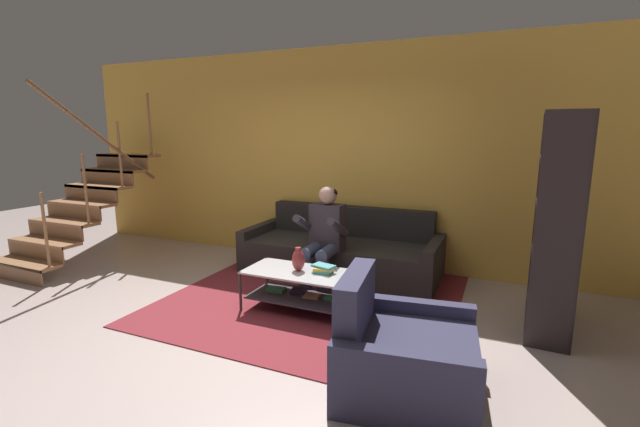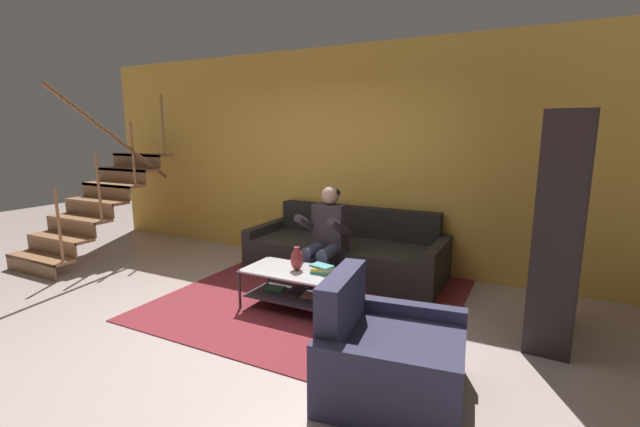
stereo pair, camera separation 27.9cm
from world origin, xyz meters
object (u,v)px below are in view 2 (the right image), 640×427
(popcorn_tub, at_px, (335,337))
(bookshelf, at_px, (564,243))
(vase, at_px, (297,259))
(coffee_table, at_px, (299,284))
(book_stack, at_px, (321,269))
(armchair, at_px, (388,357))
(couch, at_px, (346,253))
(person_seated_center, at_px, (326,234))

(popcorn_tub, bearing_deg, bookshelf, 34.80)
(vase, bearing_deg, coffee_table, -14.69)
(book_stack, height_order, armchair, armchair)
(couch, distance_m, bookshelf, 2.51)
(couch, height_order, person_seated_center, person_seated_center)
(popcorn_tub, bearing_deg, coffee_table, 141.03)
(coffee_table, height_order, popcorn_tub, coffee_table)
(bookshelf, bearing_deg, person_seated_center, 178.73)
(person_seated_center, bearing_deg, vase, -89.15)
(vase, height_order, armchair, armchair)
(armchair, bearing_deg, couch, 120.51)
(person_seated_center, relative_size, armchair, 1.12)
(popcorn_tub, bearing_deg, book_stack, 126.57)
(person_seated_center, bearing_deg, popcorn_tub, -60.10)
(bookshelf, bearing_deg, coffee_table, -164.82)
(couch, height_order, armchair, armchair)
(bookshelf, bearing_deg, armchair, -124.17)
(couch, relative_size, bookshelf, 1.26)
(coffee_table, relative_size, popcorn_tub, 6.50)
(coffee_table, distance_m, armchair, 1.57)
(vase, xyz_separation_m, bookshelf, (2.35, 0.62, 0.32))
(couch, height_order, bookshelf, bookshelf)
(vase, distance_m, book_stack, 0.27)
(book_stack, xyz_separation_m, armchair, (1.03, -0.99, -0.19))
(couch, relative_size, coffee_table, 2.16)
(vase, bearing_deg, person_seated_center, 90.85)
(armchair, bearing_deg, popcorn_tub, 145.45)
(bookshelf, relative_size, popcorn_tub, 11.16)
(vase, xyz_separation_m, popcorn_tub, (0.68, -0.54, -0.44))
(coffee_table, bearing_deg, armchair, -36.92)
(vase, xyz_separation_m, book_stack, (0.26, 0.04, -0.07))
(book_stack, relative_size, popcorn_tub, 1.39)
(person_seated_center, height_order, coffee_table, person_seated_center)
(coffee_table, bearing_deg, popcorn_tub, -38.97)
(vase, distance_m, armchair, 1.62)
(couch, bearing_deg, coffee_table, -88.06)
(popcorn_tub, bearing_deg, couch, 111.29)
(coffee_table, relative_size, bookshelf, 0.58)
(couch, distance_m, vase, 1.27)
(bookshelf, distance_m, popcorn_tub, 2.16)
(coffee_table, xyz_separation_m, bookshelf, (2.32, 0.63, 0.57))
(person_seated_center, distance_m, bookshelf, 2.37)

